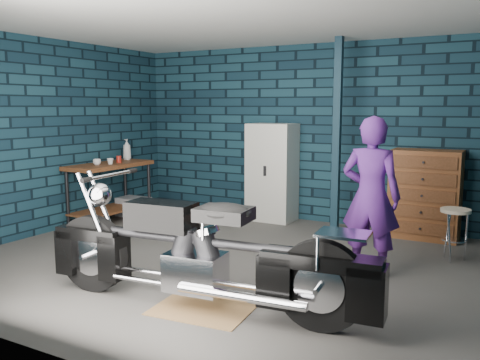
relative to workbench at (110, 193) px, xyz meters
The scene contains 15 objects.
ground 2.87m from the workbench, 18.83° to the right, with size 6.00×6.00×0.00m, color #454340.
room_walls 3.07m from the workbench, ahead, with size 6.02×5.01×2.71m.
support_post 3.51m from the workbench, 17.78° to the left, with size 0.10×0.10×2.70m, color #102734.
workbench is the anchor object (origin of this frame).
drip_mat 3.83m from the workbench, 35.23° to the right, with size 0.84×0.63×0.01m, color olive.
motorcycle 3.81m from the workbench, 35.23° to the right, with size 2.64×0.72×1.16m, color black, non-canonical shape.
person 4.19m from the workbench, ahead, with size 0.61×0.40×1.67m, color #53217D.
storage_bin 0.58m from the workbench, 87.71° to the left, with size 0.49×0.35×0.30m, color gray.
locker 2.51m from the workbench, 31.93° to the left, with size 0.70×0.50×1.51m, color silver.
tool_chest 4.58m from the workbench, 16.72° to the left, with size 0.89×0.50×1.19m, color brown.
shop_stool 4.88m from the workbench, ahead, with size 0.33×0.33×0.61m, color beige, non-canonical shape.
cup_a 0.57m from the workbench, 87.35° to the right, with size 0.11×0.11×0.09m, color beige.
cup_b 0.52m from the workbench, 41.00° to the right, with size 0.10×0.10×0.09m, color beige.
mug_red 0.53m from the workbench, 63.67° to the left, with size 0.08×0.08×0.10m, color #A72016.
bottle 0.83m from the workbench, 102.48° to the left, with size 0.13×0.13×0.34m, color gray.
Camera 1 is at (2.77, -4.84, 1.76)m, focal length 38.00 mm.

